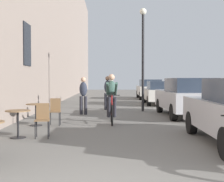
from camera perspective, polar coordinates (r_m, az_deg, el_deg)
cafe_table_mid at (r=8.44m, az=-16.86°, el=-4.75°), size 0.64×0.64×0.72m
cafe_chair_mid_toward_street at (r=8.36m, az=-12.62°, el=-4.80°), size 0.42×0.42×0.89m
cafe_table_far at (r=10.53m, az=-13.79°, el=-3.38°), size 0.64×0.64×0.72m
cafe_chair_far_toward_street at (r=10.49m, az=-10.39°, el=-3.39°), size 0.40×0.40×0.89m
cyclist_on_bicycle at (r=10.84m, az=-0.07°, el=-1.63°), size 0.52×1.76×1.74m
pedestrian_near at (r=13.56m, az=-5.28°, el=-0.45°), size 0.38×0.30×1.63m
pedestrian_mid at (r=15.70m, az=-0.82°, el=0.04°), size 0.35×0.25×1.69m
pedestrian_far at (r=18.24m, az=-0.15°, el=0.43°), size 0.35×0.25×1.75m
pedestrian_furthest at (r=19.85m, az=-0.14°, el=0.49°), size 0.34×0.24×1.71m
street_lamp at (r=15.00m, az=5.70°, el=8.18°), size 0.32×0.32×4.90m
parked_car_second at (r=13.07m, az=13.53°, el=-1.03°), size 1.90×4.44×1.58m
parked_car_third at (r=19.15m, az=8.65°, el=-0.26°), size 1.81×4.07×1.43m
parked_car_fourth at (r=24.62m, az=6.90°, el=0.39°), size 1.91×4.34×1.53m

